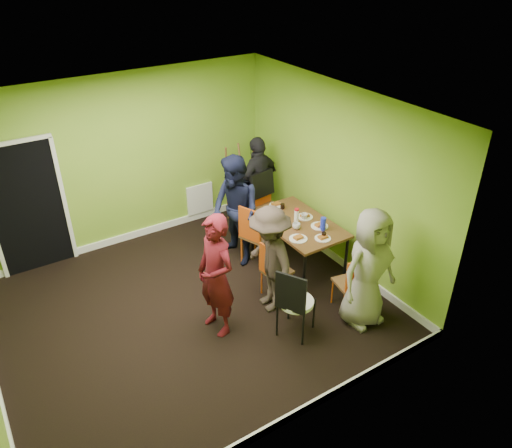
{
  "coord_description": "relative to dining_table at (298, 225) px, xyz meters",
  "views": [
    {
      "loc": [
        -2.14,
        -5.04,
        4.54
      ],
      "look_at": [
        1.08,
        0.0,
        1.04
      ],
      "focal_mm": 35.0,
      "sensor_mm": 36.0,
      "label": 1
    }
  ],
  "objects": [
    {
      "name": "chair_bentwood",
      "position": [
        -1.01,
        -1.29,
        -0.13
      ],
      "size": [
        0.55,
        0.54,
        1.03
      ],
      "rotation": [
        0.0,
        0.0,
        -1.06
      ],
      "color": "black",
      "rests_on": "ground"
    },
    {
      "name": "dining_table",
      "position": [
        0.0,
        0.0,
        0.0
      ],
      "size": [
        0.9,
        1.5,
        0.75
      ],
      "color": "black",
      "rests_on": "ground"
    },
    {
      "name": "blue_bottle",
      "position": [
        0.17,
        -0.37,
        0.16
      ],
      "size": [
        0.08,
        0.08,
        0.2
      ],
      "primitive_type": "cylinder",
      "color": "#1C2CD5",
      "rests_on": "dining_table"
    },
    {
      "name": "room_walls",
      "position": [
        -1.94,
        -0.07,
        0.29
      ],
      "size": [
        5.04,
        4.54,
        2.82
      ],
      "color": "#75A52A",
      "rests_on": "ground"
    },
    {
      "name": "chair_back_end",
      "position": [
        0.11,
        1.16,
        0.08
      ],
      "size": [
        0.52,
        0.59,
        1.1
      ],
      "rotation": [
        0.0,
        0.0,
        3.29
      ],
      "color": "#E35715",
      "rests_on": "ground"
    },
    {
      "name": "plate_wall_front",
      "position": [
        0.19,
        -0.27,
        0.06
      ],
      "size": [
        0.26,
        0.26,
        0.01
      ],
      "primitive_type": "cylinder",
      "color": "white",
      "rests_on": "dining_table"
    },
    {
      "name": "plate_far_front",
      "position": [
        0.01,
        -0.56,
        0.06
      ],
      "size": [
        0.24,
        0.24,
        0.01
      ],
      "primitive_type": "cylinder",
      "color": "white",
      "rests_on": "dining_table"
    },
    {
      "name": "cup_a",
      "position": [
        -0.14,
        -0.14,
        0.1
      ],
      "size": [
        0.12,
        0.12,
        0.09
      ],
      "primitive_type": "imported",
      "color": "white",
      "rests_on": "dining_table"
    },
    {
      "name": "plate_near_right",
      "position": [
        -0.29,
        -0.38,
        0.06
      ],
      "size": [
        0.26,
        0.26,
        0.01
      ],
      "primitive_type": "cylinder",
      "color": "white",
      "rests_on": "dining_table"
    },
    {
      "name": "person_left_far",
      "position": [
        -0.74,
        0.62,
        0.18
      ],
      "size": [
        0.74,
        0.91,
        1.75
      ],
      "primitive_type": "imported",
      "rotation": [
        0.0,
        0.0,
        -1.47
      ],
      "color": "black",
      "rests_on": "ground"
    },
    {
      "name": "plate_near_left",
      "position": [
        -0.32,
        0.38,
        0.06
      ],
      "size": [
        0.22,
        0.22,
        0.01
      ],
      "primitive_type": "cylinder",
      "color": "white",
      "rests_on": "dining_table"
    },
    {
      "name": "chair_left_far",
      "position": [
        -0.56,
        0.37,
        -0.12
      ],
      "size": [
        0.54,
        0.54,
        1.02
      ],
      "rotation": [
        0.0,
        0.0,
        -1.21
      ],
      "color": "#E35715",
      "rests_on": "ground"
    },
    {
      "name": "cup_b",
      "position": [
        0.13,
        0.03,
        0.1
      ],
      "size": [
        0.1,
        0.1,
        0.1
      ],
      "primitive_type": "imported",
      "color": "white",
      "rests_on": "dining_table"
    },
    {
      "name": "glass_back",
      "position": [
        0.05,
        0.49,
        0.1
      ],
      "size": [
        0.07,
        0.07,
        0.08
      ],
      "primitive_type": "cylinder",
      "color": "black",
      "rests_on": "dining_table"
    },
    {
      "name": "person_front_end",
      "position": [
        -0.05,
        -1.55,
        0.14
      ],
      "size": [
        0.82,
        0.54,
        1.68
      ],
      "primitive_type": "imported",
      "rotation": [
        0.0,
        0.0,
        0.01
      ],
      "color": "gray",
      "rests_on": "ground"
    },
    {
      "name": "orange_bottle",
      "position": [
        -0.14,
        0.22,
        0.1
      ],
      "size": [
        0.04,
        0.04,
        0.09
      ],
      "primitive_type": "cylinder",
      "color": "#E35715",
      "rests_on": "dining_table"
    },
    {
      "name": "thermos",
      "position": [
        -0.05,
        -0.01,
        0.17
      ],
      "size": [
        0.07,
        0.07,
        0.22
      ],
      "primitive_type": "cylinder",
      "color": "white",
      "rests_on": "dining_table"
    },
    {
      "name": "person_back_end",
      "position": [
        0.17,
        1.38,
        0.13
      ],
      "size": [
        1.04,
        0.66,
        1.64
      ],
      "primitive_type": "imported",
      "rotation": [
        0.0,
        0.0,
        3.43
      ],
      "color": "black",
      "rests_on": "ground"
    },
    {
      "name": "ground",
      "position": [
        -1.92,
        -0.11,
        -0.7
      ],
      "size": [
        5.0,
        5.0,
        0.0
      ],
      "primitive_type": "plane",
      "color": "black",
      "rests_on": "ground"
    },
    {
      "name": "person_left_near",
      "position": [
        -0.95,
        -0.63,
        0.08
      ],
      "size": [
        0.71,
        1.07,
        1.55
      ],
      "primitive_type": "imported",
      "rotation": [
        0.0,
        0.0,
        -1.71
      ],
      "color": "#322821",
      "rests_on": "ground"
    },
    {
      "name": "chair_front_end",
      "position": [
        -0.06,
        -1.31,
        -0.2
      ],
      "size": [
        0.43,
        0.43,
        0.89
      ],
      "rotation": [
        0.0,
        0.0,
        -0.19
      ],
      "color": "#E35715",
      "rests_on": "ground"
    },
    {
      "name": "person_standing",
      "position": [
        -1.76,
        -0.65,
        0.15
      ],
      "size": [
        0.5,
        0.67,
        1.68
      ],
      "primitive_type": "imported",
      "rotation": [
        0.0,
        0.0,
        -1.41
      ],
      "color": "#520E15",
      "rests_on": "ground"
    },
    {
      "name": "glass_front",
      "position": [
        0.05,
        -0.55,
        0.1
      ],
      "size": [
        0.07,
        0.07,
        0.09
      ],
      "primitive_type": "cylinder",
      "color": "black",
      "rests_on": "dining_table"
    },
    {
      "name": "plate_wall_back",
      "position": [
        0.18,
        0.07,
        0.06
      ],
      "size": [
        0.25,
        0.25,
        0.01
      ],
      "primitive_type": "cylinder",
      "color": "white",
      "rests_on": "dining_table"
    },
    {
      "name": "easel",
      "position": [
        -0.09,
        1.6,
        0.06
      ],
      "size": [
        0.62,
        0.58,
        1.54
      ],
      "color": "brown",
      "rests_on": "ground"
    },
    {
      "name": "glass_mid",
      "position": [
        -0.21,
        0.16,
        0.11
      ],
      "size": [
        0.07,
        0.07,
        0.11
      ],
      "primitive_type": "cylinder",
      "color": "black",
      "rests_on": "dining_table"
    },
    {
      "name": "plate_far_back",
      "position": [
        0.02,
        0.62,
        0.06
      ],
      "size": [
        0.22,
        0.22,
        0.01
      ],
      "primitive_type": "cylinder",
      "color": "white",
      "rests_on": "dining_table"
    },
    {
      "name": "chair_left_near",
      "position": [
        -0.78,
        -0.48,
        -0.2
      ],
      "size": [
        0.41,
        0.4,
        0.88
      ],
      "rotation": [
        0.0,
        0.0,
        -1.45
      ],
      "color": "#E35715",
      "rests_on": "ground"
    }
  ]
}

